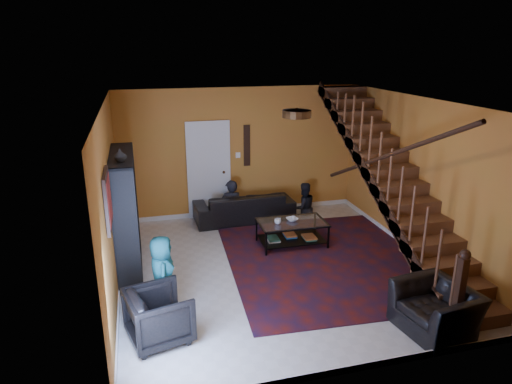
{
  "coord_description": "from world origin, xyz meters",
  "views": [
    {
      "loc": [
        -2.14,
        -6.72,
        3.65
      ],
      "look_at": [
        -0.26,
        0.4,
        1.26
      ],
      "focal_mm": 32.0,
      "sensor_mm": 36.0,
      "label": 1
    }
  ],
  "objects_px": {
    "armchair_right": "(436,309)",
    "coffee_table": "(292,232)",
    "sofa": "(244,206)",
    "bookshelf": "(127,216)",
    "armchair_left": "(159,316)"
  },
  "relations": [
    {
      "from": "bookshelf",
      "to": "sofa",
      "type": "bearing_deg",
      "value": 35.54
    },
    {
      "from": "bookshelf",
      "to": "sofa",
      "type": "height_order",
      "value": "bookshelf"
    },
    {
      "from": "armchair_left",
      "to": "armchair_right",
      "type": "distance_m",
      "value": 3.62
    },
    {
      "from": "sofa",
      "to": "bookshelf",
      "type": "bearing_deg",
      "value": 34.23
    },
    {
      "from": "armchair_right",
      "to": "armchair_left",
      "type": "bearing_deg",
      "value": -109.85
    },
    {
      "from": "bookshelf",
      "to": "coffee_table",
      "type": "height_order",
      "value": "bookshelf"
    },
    {
      "from": "armchair_right",
      "to": "coffee_table",
      "type": "bearing_deg",
      "value": -170.87
    },
    {
      "from": "sofa",
      "to": "armchair_right",
      "type": "relative_size",
      "value": 2.19
    },
    {
      "from": "armchair_left",
      "to": "coffee_table",
      "type": "height_order",
      "value": "armchair_left"
    },
    {
      "from": "armchair_left",
      "to": "armchair_right",
      "type": "xyz_separation_m",
      "value": [
        3.55,
        -0.73,
        -0.03
      ]
    },
    {
      "from": "bookshelf",
      "to": "armchair_right",
      "type": "height_order",
      "value": "bookshelf"
    },
    {
      "from": "armchair_right",
      "to": "coffee_table",
      "type": "distance_m",
      "value": 3.19
    },
    {
      "from": "sofa",
      "to": "armchair_right",
      "type": "xyz_separation_m",
      "value": [
        1.53,
        -4.55,
        0.01
      ]
    },
    {
      "from": "sofa",
      "to": "coffee_table",
      "type": "distance_m",
      "value": 1.61
    },
    {
      "from": "bookshelf",
      "to": "armchair_right",
      "type": "bearing_deg",
      "value": -36.12
    }
  ]
}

